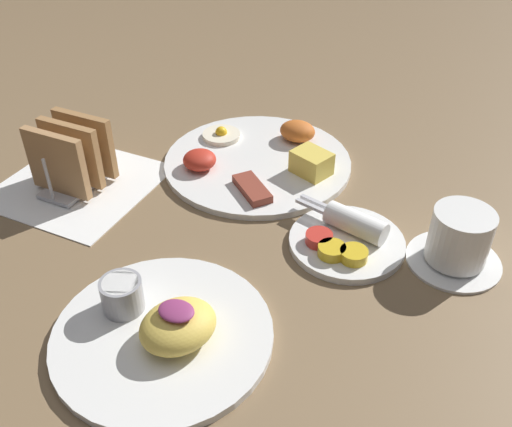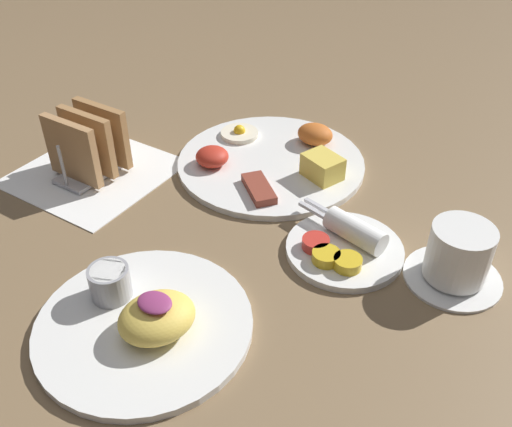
{
  "view_description": "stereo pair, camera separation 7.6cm",
  "coord_description": "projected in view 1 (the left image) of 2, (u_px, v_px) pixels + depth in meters",
  "views": [
    {
      "loc": [
        0.33,
        -0.52,
        0.49
      ],
      "look_at": [
        0.07,
        0.03,
        0.03
      ],
      "focal_mm": 40.0,
      "sensor_mm": 36.0,
      "label": 1
    },
    {
      "loc": [
        0.4,
        -0.49,
        0.49
      ],
      "look_at": [
        0.07,
        0.03,
        0.03
      ],
      "focal_mm": 40.0,
      "sensor_mm": 36.0,
      "label": 2
    }
  ],
  "objects": [
    {
      "name": "toast_rack",
      "position": [
        72.0,
        156.0,
        0.84
      ],
      "size": [
        0.1,
        0.12,
        0.1
      ],
      "color": "#B7B7BC",
      "rests_on": "ground_plane"
    },
    {
      "name": "plate_foreground",
      "position": [
        163.0,
        328.0,
        0.62
      ],
      "size": [
        0.25,
        0.25,
        0.06
      ],
      "color": "white",
      "rests_on": "ground_plane"
    },
    {
      "name": "napkin_flat",
      "position": [
        79.0,
        184.0,
        0.87
      ],
      "size": [
        0.22,
        0.22,
        0.0
      ],
      "color": "white",
      "rests_on": "ground_plane"
    },
    {
      "name": "coffee_cup",
      "position": [
        459.0,
        240.0,
        0.71
      ],
      "size": [
        0.12,
        0.12,
        0.08
      ],
      "color": "white",
      "rests_on": "ground_plane"
    },
    {
      "name": "ground_plane",
      "position": [
        201.0,
        229.0,
        0.79
      ],
      "size": [
        3.0,
        3.0,
        0.0
      ],
      "primitive_type": "plane",
      "color": "brown"
    },
    {
      "name": "plate_condiments",
      "position": [
        347.0,
        238.0,
        0.75
      ],
      "size": [
        0.16,
        0.15,
        0.04
      ],
      "color": "white",
      "rests_on": "ground_plane"
    },
    {
      "name": "plate_breakfast",
      "position": [
        259.0,
        159.0,
        0.92
      ],
      "size": [
        0.3,
        0.3,
        0.05
      ],
      "color": "white",
      "rests_on": "ground_plane"
    }
  ]
}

